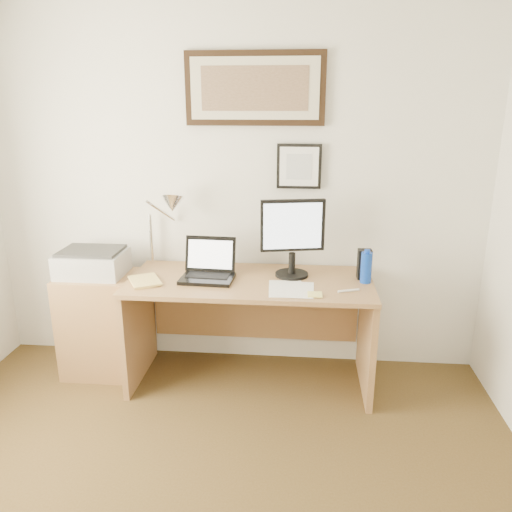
# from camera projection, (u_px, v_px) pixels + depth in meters

# --- Properties ---
(wall_back) EXTENTS (3.50, 0.02, 2.50)m
(wall_back) POSITION_uv_depth(u_px,v_px,m) (234.00, 194.00, 3.49)
(wall_back) COLOR silver
(wall_back) RESTS_ON ground
(side_cabinet) EXTENTS (0.50, 0.40, 0.73)m
(side_cabinet) POSITION_uv_depth(u_px,v_px,m) (101.00, 324.00, 3.53)
(side_cabinet) COLOR olive
(side_cabinet) RESTS_ON floor
(water_bottle) EXTENTS (0.07, 0.07, 0.20)m
(water_bottle) POSITION_uv_depth(u_px,v_px,m) (366.00, 268.00, 3.19)
(water_bottle) COLOR #0E3AB6
(water_bottle) RESTS_ON desk
(bottle_cap) EXTENTS (0.04, 0.04, 0.02)m
(bottle_cap) POSITION_uv_depth(u_px,v_px,m) (367.00, 251.00, 3.16)
(bottle_cap) COLOR #0E3AB6
(bottle_cap) RESTS_ON water_bottle
(speaker) EXTENTS (0.09, 0.08, 0.20)m
(speaker) POSITION_uv_depth(u_px,v_px,m) (364.00, 264.00, 3.27)
(speaker) COLOR black
(speaker) RESTS_ON desk
(paper_sheet_a) EXTENTS (0.23, 0.31, 0.00)m
(paper_sheet_a) POSITION_uv_depth(u_px,v_px,m) (286.00, 289.00, 3.11)
(paper_sheet_a) COLOR white
(paper_sheet_a) RESTS_ON desk
(paper_sheet_b) EXTENTS (0.20, 0.29, 0.00)m
(paper_sheet_b) POSITION_uv_depth(u_px,v_px,m) (298.00, 290.00, 3.09)
(paper_sheet_b) COLOR white
(paper_sheet_b) RESTS_ON desk
(sticky_pad) EXTENTS (0.09, 0.09, 0.01)m
(sticky_pad) POSITION_uv_depth(u_px,v_px,m) (315.00, 294.00, 3.00)
(sticky_pad) COLOR #F4EA73
(sticky_pad) RESTS_ON desk
(marker_pen) EXTENTS (0.14, 0.06, 0.02)m
(marker_pen) POSITION_uv_depth(u_px,v_px,m) (349.00, 291.00, 3.06)
(marker_pen) COLOR white
(marker_pen) RESTS_ON desk
(book) EXTENTS (0.27, 0.30, 0.02)m
(book) POSITION_uv_depth(u_px,v_px,m) (131.00, 283.00, 3.19)
(book) COLOR #E1C36A
(book) RESTS_ON desk
(desk) EXTENTS (1.60, 0.70, 0.75)m
(desk) POSITION_uv_depth(u_px,v_px,m) (251.00, 308.00, 3.42)
(desk) COLOR olive
(desk) RESTS_ON floor
(laptop) EXTENTS (0.35, 0.31, 0.26)m
(laptop) POSITION_uv_depth(u_px,v_px,m) (208.00, 270.00, 3.29)
(laptop) COLOR black
(laptop) RESTS_ON desk
(lcd_monitor) EXTENTS (0.42, 0.22, 0.52)m
(lcd_monitor) POSITION_uv_depth(u_px,v_px,m) (293.00, 234.00, 3.25)
(lcd_monitor) COLOR black
(lcd_monitor) RESTS_ON desk
(printer) EXTENTS (0.44, 0.34, 0.18)m
(printer) POSITION_uv_depth(u_px,v_px,m) (92.00, 262.00, 3.41)
(printer) COLOR #A8A8AB
(printer) RESTS_ON side_cabinet
(desk_lamp) EXTENTS (0.29, 0.27, 0.53)m
(desk_lamp) POSITION_uv_depth(u_px,v_px,m) (170.00, 207.00, 3.36)
(desk_lamp) COLOR white
(desk_lamp) RESTS_ON desk
(picture_large) EXTENTS (0.92, 0.04, 0.47)m
(picture_large) POSITION_uv_depth(u_px,v_px,m) (255.00, 88.00, 3.24)
(picture_large) COLOR black
(picture_large) RESTS_ON wall_back
(picture_small) EXTENTS (0.30, 0.03, 0.30)m
(picture_small) POSITION_uv_depth(u_px,v_px,m) (299.00, 166.00, 3.36)
(picture_small) COLOR black
(picture_small) RESTS_ON wall_back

